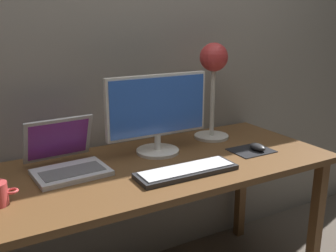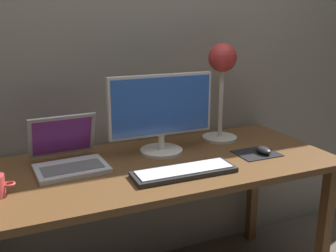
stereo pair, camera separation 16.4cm
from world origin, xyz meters
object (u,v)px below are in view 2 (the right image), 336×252
at_px(keyboard_main, 184,172).
at_px(desk_lamp, 222,71).
at_px(mouse, 263,150).
at_px(monitor, 161,111).
at_px(laptop, 67,153).

relative_size(keyboard_main, desk_lamp, 0.87).
bearing_deg(mouse, monitor, 153.56).
bearing_deg(desk_lamp, monitor, -169.17).
height_order(keyboard_main, laptop, laptop).
bearing_deg(mouse, laptop, 166.09).
xyz_separation_m(desk_lamp, mouse, (0.07, -0.29, -0.35)).
bearing_deg(monitor, mouse, -26.44).
bearing_deg(keyboard_main, laptop, 145.67).
distance_m(monitor, desk_lamp, 0.41).
xyz_separation_m(laptop, desk_lamp, (0.81, 0.07, 0.31)).
height_order(monitor, keyboard_main, monitor).
bearing_deg(keyboard_main, mouse, 9.17).
distance_m(laptop, mouse, 0.91).
height_order(monitor, mouse, monitor).
xyz_separation_m(keyboard_main, mouse, (0.46, 0.07, 0.01)).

